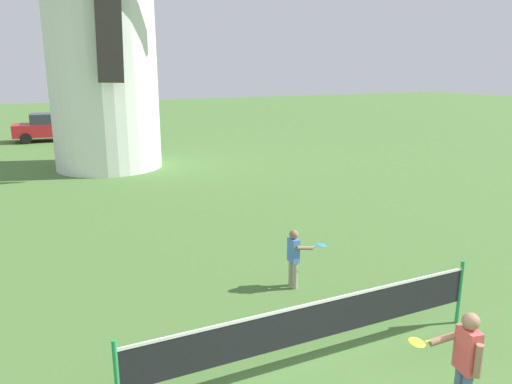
% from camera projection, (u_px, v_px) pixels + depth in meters
% --- Properties ---
extents(windmill, '(9.61, 5.01, 13.17)m').
position_uv_depth(windmill, '(100.00, 20.00, 19.26)').
color(windmill, white).
rests_on(windmill, ground_plane).
extents(tennis_net, '(5.57, 0.06, 1.10)m').
position_uv_depth(tennis_net, '(317.00, 321.00, 6.85)').
color(tennis_net, '#238E4C').
rests_on(tennis_net, ground_plane).
extents(player_near, '(0.75, 0.66, 1.37)m').
position_uv_depth(player_near, '(465.00, 359.00, 5.80)').
color(player_near, slate).
rests_on(player_near, ground_plane).
extents(player_far, '(0.69, 0.47, 1.16)m').
position_uv_depth(player_far, '(295.00, 255.00, 9.33)').
color(player_far, '#9E937F').
rests_on(player_far, ground_plane).
extents(parked_car_red, '(4.43, 2.11, 1.56)m').
position_uv_depth(parked_car_red, '(54.00, 126.00, 27.98)').
color(parked_car_red, red).
rests_on(parked_car_red, ground_plane).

